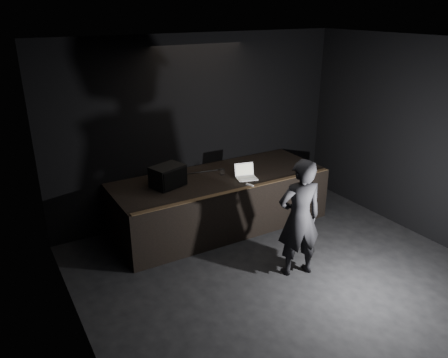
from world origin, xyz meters
name	(u,v)px	position (x,y,z in m)	size (l,w,h in m)	color
ground	(314,301)	(0.00, 0.00, 0.00)	(7.00, 7.00, 0.00)	black
room_walls	(327,170)	(0.00, 0.00, 2.02)	(6.10, 7.10, 3.52)	black
stage_riser	(220,201)	(0.00, 2.73, 0.50)	(4.00, 1.50, 1.00)	black
riser_lip	(240,189)	(0.00, 2.02, 1.01)	(3.92, 0.10, 0.01)	brown
stage_monitor	(168,176)	(-1.00, 2.79, 1.19)	(0.65, 0.56, 0.37)	black
cable	(199,172)	(-0.24, 3.09, 1.01)	(0.02, 0.02, 1.01)	black
laptop	(246,174)	(0.38, 2.44, 1.06)	(0.43, 0.40, 0.25)	white
beer_can	(164,186)	(-1.15, 2.64, 1.09)	(0.08, 0.08, 0.18)	silver
plastic_cup	(222,172)	(0.08, 2.78, 1.06)	(0.09, 0.09, 0.11)	white
wii_remote	(250,185)	(0.23, 2.08, 1.01)	(0.04, 0.15, 0.03)	white
person	(299,218)	(0.24, 0.73, 0.95)	(0.69, 0.46, 1.90)	black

